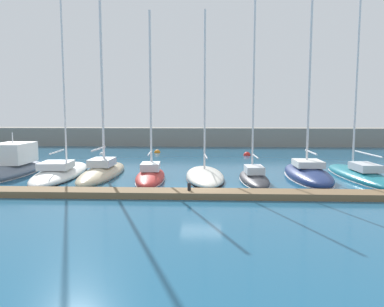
# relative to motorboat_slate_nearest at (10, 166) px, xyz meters

# --- Properties ---
(ground_plane) EXTENTS (120.00, 120.00, 0.00)m
(ground_plane) POSITION_rel_motorboat_slate_nearest_xyz_m (14.90, -5.65, -0.65)
(ground_plane) COLOR #1E567A
(dock_pier) EXTENTS (37.33, 1.59, 0.37)m
(dock_pier) POSITION_rel_motorboat_slate_nearest_xyz_m (14.90, -7.09, -0.47)
(dock_pier) COLOR brown
(dock_pier) RESTS_ON ground_plane
(breakwater_seawall) EXTENTS (108.00, 3.90, 2.55)m
(breakwater_seawall) POSITION_rel_motorboat_slate_nearest_xyz_m (14.90, 25.54, 0.62)
(breakwater_seawall) COLOR gray
(breakwater_seawall) RESTS_ON ground_plane
(motorboat_slate_nearest) EXTENTS (3.19, 9.72, 3.50)m
(motorboat_slate_nearest) POSITION_rel_motorboat_slate_nearest_xyz_m (0.00, 0.00, 0.00)
(motorboat_slate_nearest) COLOR slate
(motorboat_slate_nearest) RESTS_ON ground_plane
(sailboat_white_second) EXTENTS (3.85, 10.80, 20.01)m
(sailboat_white_second) POSITION_rel_motorboat_slate_nearest_xyz_m (4.12, -0.41, -0.35)
(sailboat_white_second) COLOR white
(sailboat_white_second) RESTS_ON ground_plane
(sailboat_sand_third) EXTENTS (2.53, 9.49, 18.15)m
(sailboat_sand_third) POSITION_rel_motorboat_slate_nearest_xyz_m (7.35, -0.48, -0.22)
(sailboat_sand_third) COLOR beige
(sailboat_sand_third) RESTS_ON ground_plane
(sailboat_red_fourth) EXTENTS (2.47, 7.15, 12.24)m
(sailboat_red_fourth) POSITION_rel_motorboat_slate_nearest_xyz_m (11.19, -1.82, -0.30)
(sailboat_red_fourth) COLOR #B72D28
(sailboat_red_fourth) RESTS_ON ground_plane
(sailboat_ivory_fifth) EXTENTS (3.30, 8.17, 12.25)m
(sailboat_ivory_fifth) POSITION_rel_motorboat_slate_nearest_xyz_m (15.07, -1.29, -0.41)
(sailboat_ivory_fifth) COLOR silver
(sailboat_ivory_fifth) RESTS_ON ground_plane
(sailboat_charcoal_sixth) EXTENTS (2.10, 6.69, 14.02)m
(sailboat_charcoal_sixth) POSITION_rel_motorboat_slate_nearest_xyz_m (18.52, -2.03, -0.32)
(sailboat_charcoal_sixth) COLOR #2D2D33
(sailboat_charcoal_sixth) RESTS_ON ground_plane
(sailboat_navy_seventh) EXTENTS (2.92, 8.88, 13.98)m
(sailboat_navy_seventh) POSITION_rel_motorboat_slate_nearest_xyz_m (22.57, -0.68, -0.28)
(sailboat_navy_seventh) COLOR navy
(sailboat_navy_seventh) RESTS_ON ground_plane
(sailboat_teal_eighth) EXTENTS (3.06, 10.35, 21.99)m
(sailboat_teal_eighth) POSITION_rel_motorboat_slate_nearest_xyz_m (26.41, -0.44, -0.30)
(sailboat_teal_eighth) COLOR #19707F
(sailboat_teal_eighth) RESTS_ON ground_plane
(mooring_buoy_white) EXTENTS (0.63, 0.63, 0.63)m
(mooring_buoy_white) POSITION_rel_motorboat_slate_nearest_xyz_m (3.35, 13.49, -0.65)
(mooring_buoy_white) COLOR white
(mooring_buoy_white) RESTS_ON ground_plane
(mooring_buoy_red) EXTENTS (0.79, 0.79, 0.79)m
(mooring_buoy_red) POSITION_rel_motorboat_slate_nearest_xyz_m (19.63, 13.58, -0.65)
(mooring_buoy_red) COLOR red
(mooring_buoy_red) RESTS_ON ground_plane
(mooring_buoy_orange) EXTENTS (0.74, 0.74, 0.74)m
(mooring_buoy_orange) POSITION_rel_motorboat_slate_nearest_xyz_m (9.27, 15.86, -0.65)
(mooring_buoy_orange) COLOR orange
(mooring_buoy_orange) RESTS_ON ground_plane
(dock_bollard) EXTENTS (0.20, 0.20, 0.44)m
(dock_bollard) POSITION_rel_motorboat_slate_nearest_xyz_m (14.24, -7.09, -0.06)
(dock_bollard) COLOR black
(dock_bollard) RESTS_ON dock_pier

